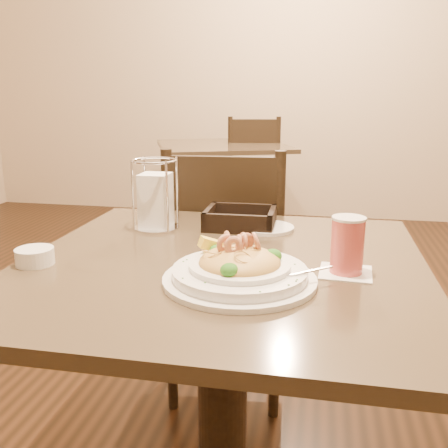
% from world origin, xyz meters
% --- Properties ---
extents(main_table, '(0.90, 0.90, 0.74)m').
position_xyz_m(main_table, '(0.00, 0.00, 0.50)').
color(main_table, black).
rests_on(main_table, ground).
extents(background_table, '(1.17, 1.17, 0.74)m').
position_xyz_m(background_table, '(-0.51, 2.57, 0.50)').
color(background_table, black).
rests_on(background_table, ground).
extents(dining_chair_near, '(0.45, 0.45, 0.93)m').
position_xyz_m(dining_chair_near, '(-0.10, 0.61, 0.50)').
color(dining_chair_near, black).
rests_on(dining_chair_near, ground).
extents(dining_chair_far, '(0.48, 0.48, 0.93)m').
position_xyz_m(dining_chair_far, '(-0.32, 2.84, 0.50)').
color(dining_chair_far, black).
rests_on(dining_chair_far, ground).
extents(pasta_bowl, '(0.33, 0.31, 0.10)m').
position_xyz_m(pasta_bowl, '(0.06, -0.12, 0.76)').
color(pasta_bowl, white).
rests_on(pasta_bowl, main_table).
extents(drink_glass, '(0.11, 0.11, 0.12)m').
position_xyz_m(drink_glass, '(0.27, -0.03, 0.80)').
color(drink_glass, white).
rests_on(drink_glass, main_table).
extents(bread_basket, '(0.19, 0.16, 0.05)m').
position_xyz_m(bread_basket, '(-0.01, 0.29, 0.75)').
color(bread_basket, black).
rests_on(bread_basket, main_table).
extents(napkin_caddy, '(0.12, 0.12, 0.20)m').
position_xyz_m(napkin_caddy, '(-0.23, 0.23, 0.82)').
color(napkin_caddy, silver).
rests_on(napkin_caddy, main_table).
extents(side_plate, '(0.18, 0.18, 0.01)m').
position_xyz_m(side_plate, '(0.07, 0.28, 0.74)').
color(side_plate, white).
rests_on(side_plate, main_table).
extents(butter_ramekin, '(0.11, 0.11, 0.04)m').
position_xyz_m(butter_ramekin, '(-0.40, -0.10, 0.75)').
color(butter_ramekin, white).
rests_on(butter_ramekin, main_table).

